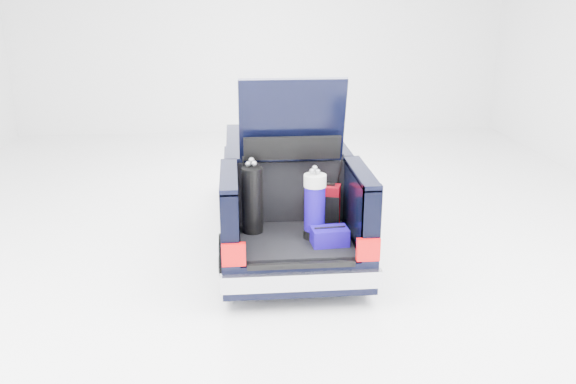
{
  "coord_description": "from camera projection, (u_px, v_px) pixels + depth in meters",
  "views": [
    {
      "loc": [
        -0.69,
        -8.22,
        3.45
      ],
      "look_at": [
        0.0,
        -0.5,
        0.86
      ],
      "focal_mm": 38.0,
      "sensor_mm": 36.0,
      "label": 1
    }
  ],
  "objects": [
    {
      "name": "red_suitcase",
      "position": [
        326.0,
        206.0,
        7.65
      ],
      "size": [
        0.38,
        0.31,
        0.56
      ],
      "rotation": [
        0.0,
        0.0,
        -0.29
      ],
      "color": "maroon",
      "rests_on": "car"
    },
    {
      "name": "black_golf_bag",
      "position": [
        252.0,
        200.0,
        7.39
      ],
      "size": [
        0.33,
        0.34,
        0.92
      ],
      "rotation": [
        0.0,
        0.0,
        0.29
      ],
      "color": "black",
      "rests_on": "car"
    },
    {
      "name": "ground",
      "position": [
        285.0,
        237.0,
        8.91
      ],
      "size": [
        14.0,
        14.0,
        0.0
      ],
      "primitive_type": "plane",
      "color": "white",
      "rests_on": "ground"
    },
    {
      "name": "blue_golf_bag",
      "position": [
        315.0,
        206.0,
        7.23
      ],
      "size": [
        0.31,
        0.31,
        0.89
      ],
      "rotation": [
        0.0,
        0.0,
        0.17
      ],
      "color": "black",
      "rests_on": "car"
    },
    {
      "name": "car",
      "position": [
        284.0,
        191.0,
        8.8
      ],
      "size": [
        1.87,
        4.65,
        2.47
      ],
      "color": "black",
      "rests_on": "ground"
    },
    {
      "name": "blue_duffel",
      "position": [
        330.0,
        236.0,
        7.12
      ],
      "size": [
        0.44,
        0.31,
        0.22
      ],
      "rotation": [
        0.0,
        0.0,
        0.08
      ],
      "color": "#160581",
      "rests_on": "car"
    }
  ]
}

